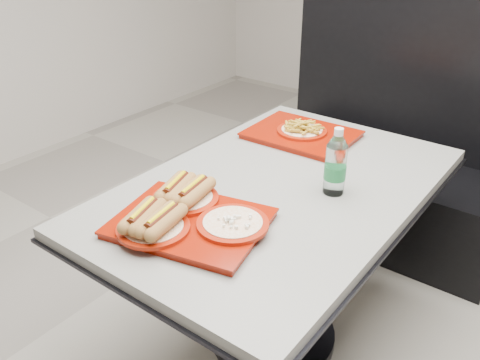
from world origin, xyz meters
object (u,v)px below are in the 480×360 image
Objects in this scene: tray_near at (185,215)px; diner_table at (277,223)px; booth_bench at (387,164)px; water_bottle at (336,165)px; tray_far at (302,132)px.

diner_table is at bearing 77.84° from tray_near.
tray_near is at bearing -93.29° from booth_bench.
diner_table is at bearing -160.57° from water_bottle.
tray_far is (-0.07, 0.81, -0.01)m from tray_near.
booth_bench is 1.54m from tray_near.
water_bottle is (0.18, -1.03, 0.45)m from booth_bench.
booth_bench is at bearing 86.71° from tray_near.
tray_near is 1.16× the size of tray_far.
booth_bench is 3.01× the size of tray_far.
tray_near is 0.82m from tray_far.
diner_table is 0.45m from tray_near.
booth_bench is at bearing 90.00° from diner_table.
tray_near is 0.54m from water_bottle.
water_bottle is (0.34, -0.35, 0.08)m from tray_far.
tray_near is at bearing -120.11° from water_bottle.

